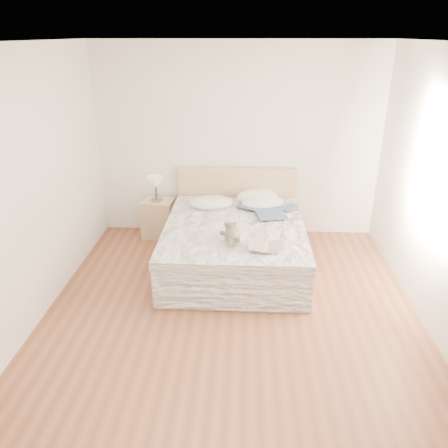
{
  "coord_description": "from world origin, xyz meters",
  "views": [
    {
      "loc": [
        0.12,
        -3.84,
        2.76
      ],
      "look_at": [
        -0.13,
        1.05,
        0.62
      ],
      "focal_mm": 35.0,
      "sensor_mm": 36.0,
      "label": 1
    }
  ],
  "objects": [
    {
      "name": "bed",
      "position": [
        0.0,
        1.19,
        0.31
      ],
      "size": [
        1.72,
        2.14,
        1.0
      ],
      "color": "tan",
      "rests_on": "floor"
    },
    {
      "name": "floor",
      "position": [
        0.0,
        0.0,
        0.0
      ],
      "size": [
        4.0,
        4.5,
        0.0
      ],
      "primitive_type": "cube",
      "color": "brown",
      "rests_on": "ground"
    },
    {
      "name": "teddy_bear",
      "position": [
        -0.02,
        0.58,
        0.65
      ],
      "size": [
        0.27,
        0.34,
        0.16
      ],
      "primitive_type": null,
      "rotation": [
        0.0,
        0.0,
        0.22
      ],
      "color": "brown",
      "rests_on": "bed"
    },
    {
      "name": "table_lamp",
      "position": [
        -1.14,
        1.97,
        0.82
      ],
      "size": [
        0.27,
        0.27,
        0.36
      ],
      "color": "#534D47",
      "rests_on": "nightstand"
    },
    {
      "name": "nightstand",
      "position": [
        -1.13,
        2.0,
        0.28
      ],
      "size": [
        0.5,
        0.45,
        0.56
      ],
      "primitive_type": "cube",
      "rotation": [
        0.0,
        0.0,
        -0.13
      ],
      "color": "tan",
      "rests_on": "floor"
    },
    {
      "name": "blouse",
      "position": [
        0.44,
        1.46,
        0.63
      ],
      "size": [
        0.68,
        0.71,
        0.02
      ],
      "primitive_type": null,
      "rotation": [
        0.0,
        0.0,
        0.22
      ],
      "color": "navy",
      "rests_on": "bed"
    },
    {
      "name": "ceiling",
      "position": [
        0.0,
        0.0,
        2.7
      ],
      "size": [
        4.0,
        4.5,
        0.0
      ],
      "primitive_type": "cube",
      "color": "white",
      "rests_on": "ground"
    },
    {
      "name": "pillow_left",
      "position": [
        -0.34,
        1.73,
        0.64
      ],
      "size": [
        0.64,
        0.49,
        0.18
      ],
      "primitive_type": "ellipsoid",
      "rotation": [
        0.0,
        0.0,
        0.14
      ],
      "color": "white",
      "rests_on": "bed"
    },
    {
      "name": "wall_left",
      "position": [
        -2.0,
        0.0,
        1.35
      ],
      "size": [
        0.02,
        4.5,
        2.7
      ],
      "primitive_type": "cube",
      "color": "silver",
      "rests_on": "ground"
    },
    {
      "name": "photo_book",
      "position": [
        -0.37,
        1.68,
        0.63
      ],
      "size": [
        0.35,
        0.33,
        0.02
      ],
      "primitive_type": "cube",
      "rotation": [
        0.0,
        0.0,
        0.62
      ],
      "color": "white",
      "rests_on": "bed"
    },
    {
      "name": "window",
      "position": [
        1.99,
        0.3,
        1.45
      ],
      "size": [
        0.02,
        1.3,
        1.1
      ],
      "primitive_type": "cube",
      "color": "white",
      "rests_on": "wall_right"
    },
    {
      "name": "pillow_middle",
      "position": [
        0.29,
        2.01,
        0.64
      ],
      "size": [
        0.7,
        0.6,
        0.18
      ],
      "primitive_type": "ellipsoid",
      "rotation": [
        0.0,
        0.0,
        0.34
      ],
      "color": "white",
      "rests_on": "bed"
    },
    {
      "name": "wall_front",
      "position": [
        0.0,
        -2.25,
        1.35
      ],
      "size": [
        4.0,
        0.02,
        2.7
      ],
      "primitive_type": "cube",
      "color": "silver",
      "rests_on": "ground"
    },
    {
      "name": "wall_back",
      "position": [
        0.0,
        2.25,
        1.35
      ],
      "size": [
        4.0,
        0.02,
        2.7
      ],
      "primitive_type": "cube",
      "color": "silver",
      "rests_on": "ground"
    },
    {
      "name": "childrens_book",
      "position": [
        0.37,
        0.45,
        0.63
      ],
      "size": [
        0.42,
        0.29,
        0.03
      ],
      "primitive_type": "cube",
      "rotation": [
        0.0,
        0.0,
        -0.03
      ],
      "color": "beige",
      "rests_on": "bed"
    },
    {
      "name": "pillow_right",
      "position": [
        0.36,
        1.77,
        0.64
      ],
      "size": [
        0.66,
        0.53,
        0.18
      ],
      "primitive_type": "ellipsoid",
      "rotation": [
        0.0,
        0.0,
        0.22
      ],
      "color": "white",
      "rests_on": "bed"
    }
  ]
}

